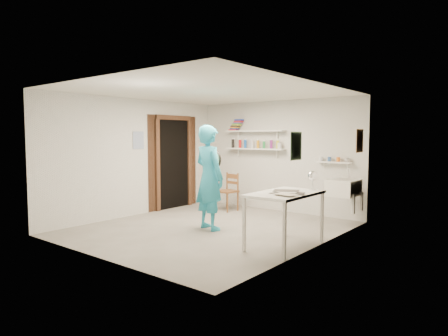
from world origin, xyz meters
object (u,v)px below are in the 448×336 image
Objects in this scene: wall_clock at (215,159)px; work_table at (285,220)px; belfast_sink at (343,187)px; wooden_chair at (227,191)px; man at (209,178)px; desk_lamp at (313,176)px.

wall_clock is 1.89m from work_table.
wooden_chair is at bearing -176.14° from belfast_sink.
wall_clock reaches higher than work_table.
man is 1.85m from wooden_chair.
man is 1.84m from desk_lamp.
belfast_sink is 3.95× the size of desk_lamp.
wall_clock is 0.38× the size of wooden_chair.
wooden_chair is 5.63× the size of desk_lamp.
desk_lamp is at bearing -18.12° from wooden_chair.
wooden_chair is 3.00m from desk_lamp.
belfast_sink is 1.48m from desk_lamp.
belfast_sink is 2.46m from man.
wooden_chair is (-0.79, 1.36, -0.79)m from wall_clock.
man is at bearing -62.83° from wall_clock.
man reaches higher than desk_lamp.
man is at bearing -134.60° from belfast_sink.
wall_clock is (-0.05, 0.21, 0.30)m from man.
desk_lamp is at bearing 67.58° from work_table.
desk_lamp reaches higher than work_table.
wooden_chair is at bearing 133.62° from wall_clock.
work_table is at bearing -172.57° from man.
man is 0.38m from wall_clock.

